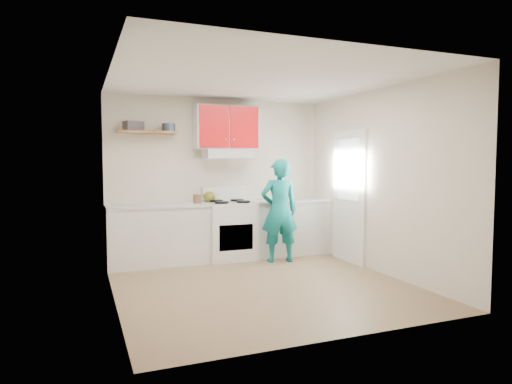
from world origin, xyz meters
name	(u,v)px	position (x,y,z in m)	size (l,w,h in m)	color
floor	(261,284)	(0.00, 0.00, 0.00)	(3.80, 3.80, 0.00)	brown
ceiling	(261,79)	(0.00, 0.00, 2.60)	(3.60, 3.80, 0.04)	white
back_wall	(218,178)	(0.00, 1.90, 1.30)	(3.60, 0.04, 2.60)	beige
front_wall	(343,194)	(0.00, -1.90, 1.30)	(3.60, 0.04, 2.60)	beige
left_wall	(112,186)	(-1.80, 0.00, 1.30)	(0.04, 3.80, 2.60)	beige
right_wall	(379,181)	(1.80, 0.00, 1.30)	(0.04, 3.80, 2.60)	beige
door	(349,197)	(1.78, 0.70, 1.02)	(0.05, 0.85, 2.05)	white
door_glass	(348,169)	(1.75, 0.70, 1.45)	(0.01, 0.55, 0.95)	white
counter_left	(158,235)	(-1.04, 1.60, 0.45)	(1.52, 0.60, 0.90)	silver
counter_right	(287,227)	(1.14, 1.60, 0.45)	(1.32, 0.60, 0.90)	silver
stove	(230,231)	(0.10, 1.57, 0.46)	(0.76, 0.65, 0.92)	white
range_hood	(227,154)	(0.10, 1.68, 1.70)	(0.76, 0.44, 0.15)	silver
upper_cabinets	(226,128)	(0.10, 1.73, 2.12)	(1.02, 0.33, 0.70)	red
shelf	(148,132)	(-1.15, 1.75, 2.02)	(0.90, 0.30, 0.04)	brown
books	(133,126)	(-1.36, 1.76, 2.11)	(0.27, 0.19, 0.14)	#3E373B
tin	(169,127)	(-0.83, 1.73, 2.10)	(0.20, 0.20, 0.12)	#333D4C
kettle	(209,197)	(-0.18, 1.78, 1.00)	(0.20, 0.20, 0.17)	olive
crock	(197,199)	(-0.43, 1.58, 0.98)	(0.13, 0.13, 0.16)	brown
cutting_board	(270,201)	(0.82, 1.61, 0.91)	(0.27, 0.20, 0.02)	olive
silicone_mat	(301,201)	(1.38, 1.58, 0.90)	(0.28, 0.23, 0.01)	red
person	(279,211)	(0.76, 1.10, 0.81)	(0.59, 0.39, 1.61)	#0D7876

